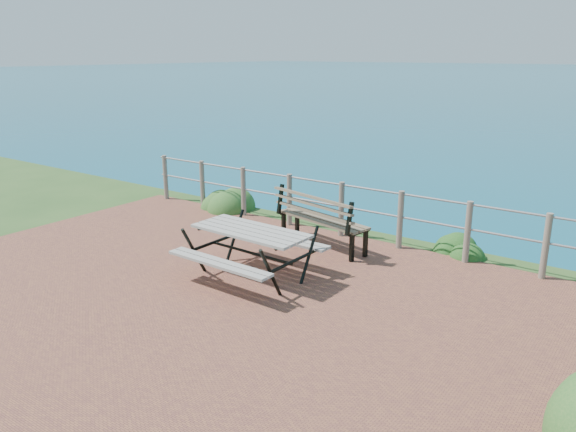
# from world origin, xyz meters

# --- Properties ---
(ground) EXTENTS (10.00, 7.00, 0.12)m
(ground) POSITION_xyz_m (0.00, 0.00, 0.00)
(ground) COLOR brown
(ground) RESTS_ON ground
(safety_railing) EXTENTS (9.40, 0.10, 1.00)m
(safety_railing) POSITION_xyz_m (0.00, 3.35, 0.57)
(safety_railing) COLOR #6B5B4C
(safety_railing) RESTS_ON ground
(picnic_table) EXTENTS (1.77, 1.52, 0.74)m
(picnic_table) POSITION_xyz_m (-0.08, 0.88, 0.48)
(picnic_table) COLOR gray
(picnic_table) RESTS_ON ground
(park_bench) EXTENTS (1.82, 0.81, 1.00)m
(park_bench) POSITION_xyz_m (0.05, 2.64, 0.66)
(park_bench) COLOR brown
(park_bench) RESTS_ON ground
(shrub_lip_west) EXTENTS (0.88, 0.88, 0.67)m
(shrub_lip_west) POSITION_xyz_m (-3.03, 3.66, 0.00)
(shrub_lip_west) COLOR #265A21
(shrub_lip_west) RESTS_ON ground
(shrub_lip_east) EXTENTS (0.85, 0.85, 0.62)m
(shrub_lip_east) POSITION_xyz_m (2.03, 3.80, 0.00)
(shrub_lip_east) COLOR #154518
(shrub_lip_east) RESTS_ON ground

